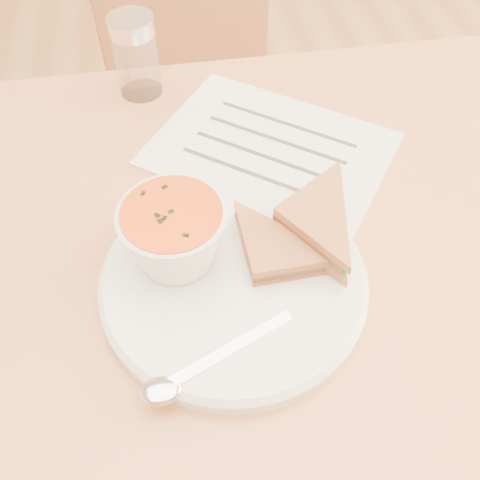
{
  "coord_description": "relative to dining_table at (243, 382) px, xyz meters",
  "views": [
    {
      "loc": [
        -0.06,
        -0.35,
        1.21
      ],
      "look_at": [
        -0.01,
        -0.03,
        0.8
      ],
      "focal_mm": 40.0,
      "sensor_mm": 36.0,
      "label": 1
    }
  ],
  "objects": [
    {
      "name": "dining_table",
      "position": [
        0.0,
        0.0,
        0.0
      ],
      "size": [
        1.0,
        0.7,
        0.75
      ],
      "primitive_type": null,
      "color": "#9F5831",
      "rests_on": "floor"
    },
    {
      "name": "sandwich_half_a",
      "position": [
        -0.0,
        -0.07,
        0.41
      ],
      "size": [
        0.1,
        0.1,
        0.03
      ],
      "primitive_type": null,
      "rotation": [
        0.0,
        0.0,
        0.04
      ],
      "color": "#BD7E42",
      "rests_on": "plate"
    },
    {
      "name": "plate",
      "position": [
        -0.02,
        -0.05,
        0.38
      ],
      "size": [
        0.29,
        0.29,
        0.02
      ],
      "primitive_type": null,
      "rotation": [
        0.0,
        0.0,
        0.06
      ],
      "color": "white",
      "rests_on": "dining_table"
    },
    {
      "name": "soup_bowl",
      "position": [
        -0.07,
        -0.02,
        0.43
      ],
      "size": [
        0.11,
        0.11,
        0.07
      ],
      "primitive_type": null,
      "rotation": [
        0.0,
        0.0,
        -0.0
      ],
      "color": "white",
      "rests_on": "plate"
    },
    {
      "name": "spoon",
      "position": [
        -0.05,
        -0.14,
        0.4
      ],
      "size": [
        0.18,
        0.11,
        0.01
      ],
      "primitive_type": null,
      "rotation": [
        0.0,
        0.0,
        0.41
      ],
      "color": "silver",
      "rests_on": "plate"
    },
    {
      "name": "paper_menu",
      "position": [
        0.06,
        0.14,
        0.38
      ],
      "size": [
        0.36,
        0.34,
        0.0
      ],
      "primitive_type": null,
      "rotation": [
        0.0,
        0.0,
        -0.64
      ],
      "color": "silver",
      "rests_on": "dining_table"
    },
    {
      "name": "condiment_shaker",
      "position": [
        -0.1,
        0.29,
        0.43
      ],
      "size": [
        0.07,
        0.07,
        0.11
      ],
      "primitive_type": null,
      "rotation": [
        0.0,
        0.0,
        -0.13
      ],
      "color": "silver",
      "rests_on": "dining_table"
    },
    {
      "name": "chair_far",
      "position": [
        0.04,
        0.6,
        0.07
      ],
      "size": [
        0.46,
        0.46,
        0.88
      ],
      "primitive_type": null,
      "rotation": [
        0.0,
        0.0,
        3.35
      ],
      "color": "brown",
      "rests_on": "floor"
    },
    {
      "name": "sandwich_half_b",
      "position": [
        0.03,
        -0.01,
        0.42
      ],
      "size": [
        0.14,
        0.14,
        0.03
      ],
      "primitive_type": null,
      "rotation": [
        0.0,
        0.0,
        -0.99
      ],
      "color": "#BD7E42",
      "rests_on": "plate"
    },
    {
      "name": "floor",
      "position": [
        0.0,
        0.0,
        -0.38
      ],
      "size": [
        5.0,
        6.0,
        0.01
      ],
      "primitive_type": "cube",
      "color": "brown",
      "rests_on": "ground"
    }
  ]
}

